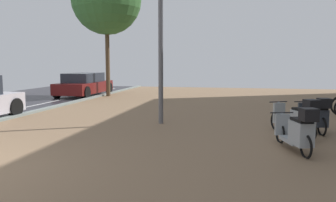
{
  "coord_description": "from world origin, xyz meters",
  "views": [
    {
      "loc": [
        4.77,
        -4.16,
        1.82
      ],
      "look_at": [
        3.46,
        2.18,
        1.07
      ],
      "focal_mm": 36.12,
      "sensor_mm": 36.0,
      "label": 1
    }
  ],
  "objects_px": {
    "scooter_far": "(298,131)",
    "lamp_post": "(161,14)",
    "scooter_near": "(316,116)",
    "street_tree": "(106,0)",
    "parked_car_far": "(84,85)",
    "scooter_mid": "(298,119)"
  },
  "relations": [
    {
      "from": "scooter_near",
      "to": "parked_car_far",
      "type": "distance_m",
      "value": 12.74
    },
    {
      "from": "scooter_near",
      "to": "street_tree",
      "type": "distance_m",
      "value": 12.6
    },
    {
      "from": "scooter_far",
      "to": "lamp_post",
      "type": "relative_size",
      "value": 0.29
    },
    {
      "from": "scooter_far",
      "to": "street_tree",
      "type": "height_order",
      "value": "street_tree"
    },
    {
      "from": "scooter_far",
      "to": "parked_car_far",
      "type": "relative_size",
      "value": 0.41
    },
    {
      "from": "parked_car_far",
      "to": "scooter_near",
      "type": "bearing_deg",
      "value": -37.22
    },
    {
      "from": "scooter_mid",
      "to": "scooter_far",
      "type": "height_order",
      "value": "scooter_mid"
    },
    {
      "from": "lamp_post",
      "to": "street_tree",
      "type": "xyz_separation_m",
      "value": [
        -4.58,
        7.33,
        1.84
      ]
    },
    {
      "from": "scooter_near",
      "to": "lamp_post",
      "type": "relative_size",
      "value": 0.3
    },
    {
      "from": "scooter_mid",
      "to": "parked_car_far",
      "type": "height_order",
      "value": "parked_car_far"
    },
    {
      "from": "scooter_near",
      "to": "scooter_mid",
      "type": "height_order",
      "value": "scooter_mid"
    },
    {
      "from": "scooter_near",
      "to": "street_tree",
      "type": "xyz_separation_m",
      "value": [
        -8.8,
        7.75,
        4.61
      ]
    },
    {
      "from": "scooter_far",
      "to": "parked_car_far",
      "type": "height_order",
      "value": "parked_car_far"
    },
    {
      "from": "scooter_near",
      "to": "scooter_mid",
      "type": "relative_size",
      "value": 1.01
    },
    {
      "from": "lamp_post",
      "to": "street_tree",
      "type": "relative_size",
      "value": 0.84
    },
    {
      "from": "parked_car_far",
      "to": "lamp_post",
      "type": "relative_size",
      "value": 0.7
    },
    {
      "from": "scooter_mid",
      "to": "scooter_far",
      "type": "distance_m",
      "value": 1.49
    },
    {
      "from": "lamp_post",
      "to": "scooter_far",
      "type": "bearing_deg",
      "value": -37.52
    },
    {
      "from": "parked_car_far",
      "to": "street_tree",
      "type": "distance_m",
      "value": 4.64
    },
    {
      "from": "scooter_near",
      "to": "scooter_far",
      "type": "distance_m",
      "value": 2.35
    },
    {
      "from": "scooter_near",
      "to": "lamp_post",
      "type": "height_order",
      "value": "lamp_post"
    },
    {
      "from": "scooter_near",
      "to": "parked_car_far",
      "type": "height_order",
      "value": "parked_car_far"
    }
  ]
}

